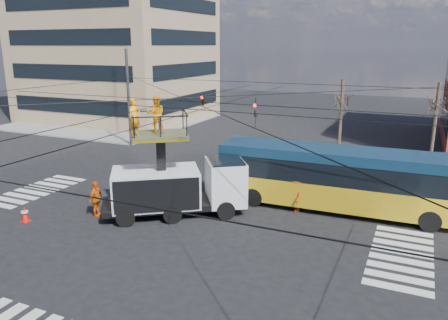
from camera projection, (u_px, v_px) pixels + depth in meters
ground at (185, 217)px, 21.65m from camera, size 120.00×120.00×0.00m
sidewalk_nw at (113, 121)px, 48.52m from camera, size 18.00×18.00×0.12m
crosswalks at (185, 217)px, 21.65m from camera, size 22.40×22.40×0.02m
overhead_network at (186, 131)px, 20.94m from camera, size 24.24×24.24×8.00m
tree_a at (342, 99)px, 30.35m from camera, size 2.00×2.00×6.00m
tree_b at (437, 104)px, 27.95m from camera, size 2.00×2.00×6.00m
utility_truck at (178, 176)px, 21.63m from camera, size 7.06×5.89×5.96m
city_bus at (347, 178)px, 22.09m from camera, size 13.19×3.06×3.20m
traffic_cone at (25, 214)px, 21.03m from camera, size 0.36×0.36×0.76m
worker_ground at (96, 199)px, 21.55m from camera, size 0.55×1.10×1.80m
flagger at (297, 194)px, 22.22m from camera, size 1.05×1.37×1.87m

